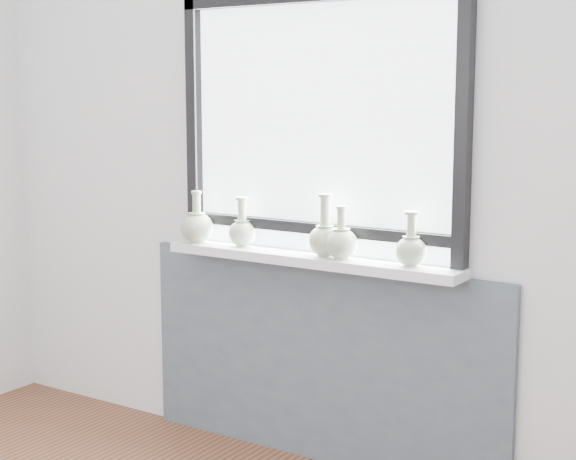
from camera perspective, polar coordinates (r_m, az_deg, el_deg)
The scene contains 9 objects.
back_wall at distance 3.61m, azimuth 2.26°, elevation 4.93°, with size 3.60×0.02×2.60m, color silver.
apron_panel at distance 3.75m, azimuth 1.94°, elevation -8.49°, with size 1.70×0.03×0.86m, color #4F5E68.
windowsill at distance 3.58m, azimuth 1.40°, elevation -1.88°, with size 1.32×0.18×0.04m, color white.
window at distance 3.57m, azimuth 1.96°, elevation 7.15°, with size 1.30×0.06×1.05m.
vase_a at distance 3.86m, azimuth -5.91°, elevation 0.27°, with size 0.14×0.14×0.23m.
vase_b at distance 3.76m, azimuth -2.99°, elevation -0.04°, with size 0.12×0.12×0.21m.
vase_c at distance 3.52m, azimuth 2.40°, elevation -0.47°, with size 0.14×0.14×0.25m.
vase_d at distance 3.47m, azimuth 3.46°, elevation -0.76°, with size 0.13×0.13×0.21m.
vase_e at distance 3.35m, azimuth 7.95°, elevation -1.19°, with size 0.12×0.12×0.21m.
Camera 1 is at (1.84, -1.29, 1.55)m, focal length 55.00 mm.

